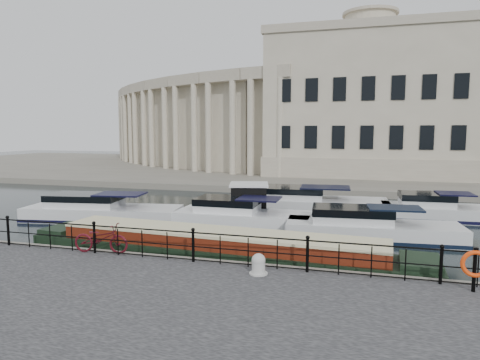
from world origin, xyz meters
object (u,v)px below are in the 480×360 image
(mooring_bollard, at_px, (258,264))
(life_ring_post, at_px, (475,265))
(bicycle, at_px, (101,238))
(narrowboat, at_px, (217,251))
(harbour_hut, at_px, (249,203))

(mooring_bollard, bearing_deg, life_ring_post, 1.28)
(bicycle, distance_m, life_ring_post, 12.59)
(mooring_bollard, bearing_deg, narrowboat, 131.02)
(narrowboat, height_order, harbour_hut, harbour_hut)
(narrowboat, bearing_deg, bicycle, -149.54)
(life_ring_post, height_order, narrowboat, life_ring_post)
(mooring_bollard, relative_size, harbour_hut, 0.19)
(narrowboat, bearing_deg, life_ring_post, -13.00)
(harbour_hut, bearing_deg, life_ring_post, -62.15)
(mooring_bollard, height_order, life_ring_post, life_ring_post)
(life_ring_post, relative_size, narrowboat, 0.08)
(bicycle, xyz_separation_m, harbour_hut, (3.12, 10.10, -0.15))
(mooring_bollard, xyz_separation_m, life_ring_post, (6.29, 0.14, 0.50))
(bicycle, relative_size, life_ring_post, 1.63)
(bicycle, xyz_separation_m, narrowboat, (3.92, 1.99, -0.74))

